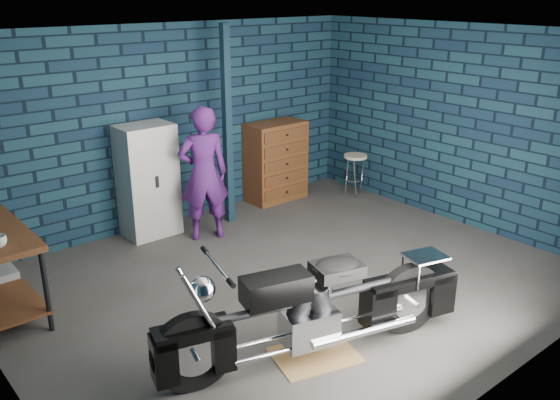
{
  "coord_description": "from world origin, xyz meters",
  "views": [
    {
      "loc": [
        -3.91,
        -4.51,
        3.13
      ],
      "look_at": [
        0.1,
        0.3,
        0.87
      ],
      "focal_mm": 38.0,
      "sensor_mm": 36.0,
      "label": 1
    }
  ],
  "objects_px": {
    "locker": "(148,181)",
    "tool_chest": "(276,162)",
    "motorcycle": "(316,302)",
    "person": "(204,174)",
    "shop_stool": "(355,175)"
  },
  "relations": [
    {
      "from": "locker",
      "to": "shop_stool",
      "type": "distance_m",
      "value": 3.32
    },
    {
      "from": "person",
      "to": "locker",
      "type": "xyz_separation_m",
      "value": [
        -0.5,
        0.56,
        -0.13
      ]
    },
    {
      "from": "motorcycle",
      "to": "person",
      "type": "height_order",
      "value": "person"
    },
    {
      "from": "locker",
      "to": "tool_chest",
      "type": "xyz_separation_m",
      "value": [
        2.16,
        0.0,
        -0.14
      ]
    },
    {
      "from": "person",
      "to": "shop_stool",
      "type": "relative_size",
      "value": 2.65
    },
    {
      "from": "tool_chest",
      "to": "motorcycle",
      "type": "bearing_deg",
      "value": -124.74
    },
    {
      "from": "shop_stool",
      "to": "motorcycle",
      "type": "bearing_deg",
      "value": -141.06
    },
    {
      "from": "motorcycle",
      "to": "locker",
      "type": "xyz_separation_m",
      "value": [
        0.23,
        3.45,
        0.2
      ]
    },
    {
      "from": "locker",
      "to": "tool_chest",
      "type": "relative_size",
      "value": 1.23
    },
    {
      "from": "motorcycle",
      "to": "shop_stool",
      "type": "bearing_deg",
      "value": 54.32
    },
    {
      "from": "person",
      "to": "locker",
      "type": "bearing_deg",
      "value": -27.64
    },
    {
      "from": "motorcycle",
      "to": "shop_stool",
      "type": "xyz_separation_m",
      "value": [
        3.46,
        2.79,
        -0.22
      ]
    },
    {
      "from": "motorcycle",
      "to": "person",
      "type": "relative_size",
      "value": 1.42
    },
    {
      "from": "motorcycle",
      "to": "locker",
      "type": "distance_m",
      "value": 3.46
    },
    {
      "from": "locker",
      "to": "shop_stool",
      "type": "xyz_separation_m",
      "value": [
        3.23,
        -0.65,
        -0.41
      ]
    }
  ]
}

